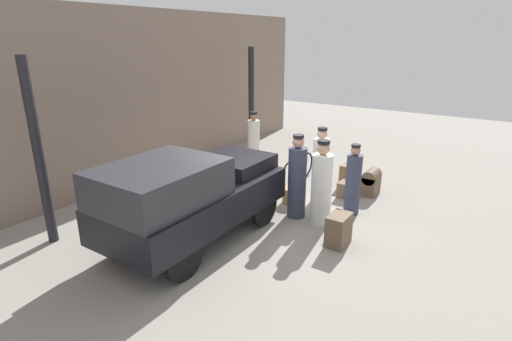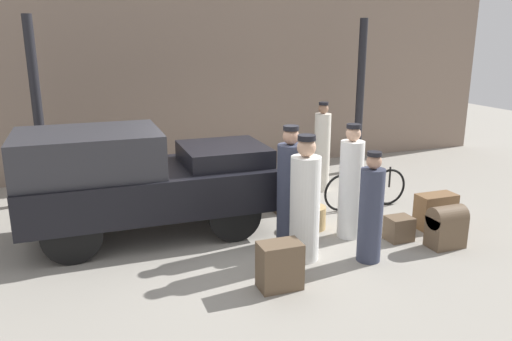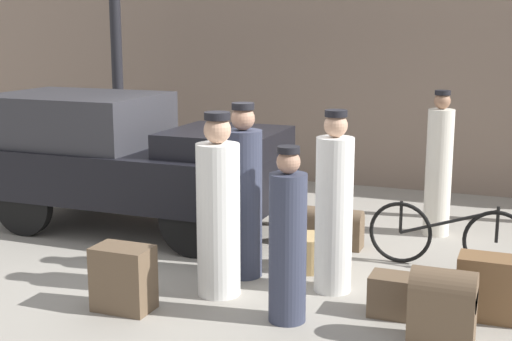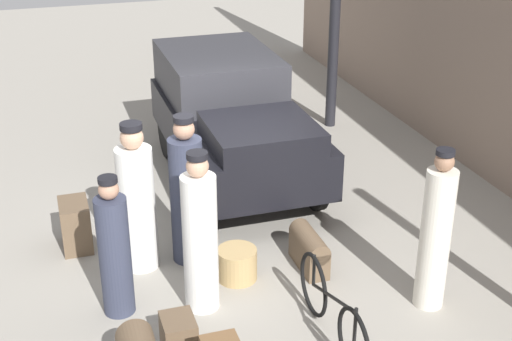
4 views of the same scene
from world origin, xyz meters
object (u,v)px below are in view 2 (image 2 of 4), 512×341
(conductor_in_dark_uniform, at_px, (351,186))
(porter_carrying_trunk, at_px, (290,191))
(porter_lifting_near_truck, at_px, (371,212))
(trunk_large_brown, at_px, (280,266))
(suitcase_small_leather, at_px, (399,228))
(porter_standing_middle, at_px, (305,204))
(truck, at_px, (137,176))
(wicker_basket, at_px, (312,217))
(trunk_barrel_dark, at_px, (292,198))
(porter_with_bicycle, at_px, (322,150))
(trunk_umber_medium, at_px, (447,226))
(suitcase_tan_flat, at_px, (435,211))
(bicycle, at_px, (366,189))

(conductor_in_dark_uniform, height_order, porter_carrying_trunk, porter_carrying_trunk)
(porter_lifting_near_truck, xyz_separation_m, trunk_large_brown, (-1.51, -0.32, -0.43))
(trunk_large_brown, bearing_deg, suitcase_small_leather, 18.60)
(trunk_large_brown, bearing_deg, porter_lifting_near_truck, 11.97)
(porter_standing_middle, bearing_deg, trunk_large_brown, -133.74)
(porter_carrying_trunk, bearing_deg, truck, 151.84)
(conductor_in_dark_uniform, bearing_deg, suitcase_small_leather, -30.96)
(wicker_basket, bearing_deg, porter_carrying_trunk, -144.33)
(suitcase_small_leather, distance_m, trunk_barrel_dark, 2.07)
(porter_with_bicycle, distance_m, porter_lifting_near_truck, 3.37)
(porter_lifting_near_truck, bearing_deg, trunk_large_brown, -168.03)
(porter_with_bicycle, xyz_separation_m, porter_lifting_near_truck, (-0.89, -3.24, -0.12))
(trunk_large_brown, xyz_separation_m, trunk_umber_medium, (2.87, 0.33, 0.04))
(conductor_in_dark_uniform, distance_m, trunk_barrel_dark, 1.56)
(truck, height_order, porter_with_bicycle, porter_with_bicycle)
(trunk_large_brown, relative_size, trunk_barrel_dark, 0.88)
(truck, distance_m, suitcase_tan_flat, 4.93)
(bicycle, height_order, porter_with_bicycle, porter_with_bicycle)
(wicker_basket, height_order, conductor_in_dark_uniform, conductor_in_dark_uniform)
(bicycle, distance_m, porter_with_bicycle, 1.39)
(conductor_in_dark_uniform, relative_size, trunk_barrel_dark, 2.62)
(porter_with_bicycle, xyz_separation_m, porter_standing_middle, (-1.73, -2.87, -0.03))
(truck, bearing_deg, trunk_barrel_dark, 3.47)
(bicycle, bearing_deg, truck, 178.30)
(wicker_basket, relative_size, porter_standing_middle, 0.25)
(bicycle, bearing_deg, trunk_large_brown, -139.33)
(porter_with_bicycle, height_order, porter_lifting_near_truck, porter_with_bicycle)
(porter_carrying_trunk, xyz_separation_m, trunk_barrel_dark, (0.63, 1.31, -0.60))
(truck, relative_size, trunk_barrel_dark, 5.52)
(porter_standing_middle, height_order, trunk_barrel_dark, porter_standing_middle)
(conductor_in_dark_uniform, xyz_separation_m, suitcase_tan_flat, (1.55, -0.15, -0.55))
(porter_with_bicycle, relative_size, trunk_large_brown, 3.00)
(bicycle, distance_m, trunk_large_brown, 3.52)
(porter_lifting_near_truck, height_order, trunk_large_brown, porter_lifting_near_truck)
(bicycle, distance_m, suitcase_tan_flat, 1.38)
(porter_with_bicycle, height_order, porter_carrying_trunk, porter_carrying_trunk)
(conductor_in_dark_uniform, relative_size, trunk_umber_medium, 2.78)
(porter_lifting_near_truck, bearing_deg, bicycle, 59.46)
(bicycle, height_order, porter_lifting_near_truck, porter_lifting_near_truck)
(porter_lifting_near_truck, bearing_deg, trunk_umber_medium, 0.53)
(porter_standing_middle, bearing_deg, truck, 140.73)
(porter_standing_middle, bearing_deg, porter_carrying_trunk, 87.74)
(porter_standing_middle, bearing_deg, porter_with_bicycle, 58.89)
(bicycle, xyz_separation_m, trunk_barrel_dark, (-1.36, 0.29, -0.11))
(bicycle, xyz_separation_m, wicker_basket, (-1.39, -0.59, -0.17))
(suitcase_small_leather, distance_m, suitcase_tan_flat, 0.92)
(porter_carrying_trunk, bearing_deg, bicycle, 27.17)
(porter_lifting_near_truck, relative_size, trunk_umber_medium, 2.43)
(trunk_umber_medium, bearing_deg, bicycle, 95.64)
(porter_with_bicycle, bearing_deg, porter_lifting_near_truck, -105.32)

